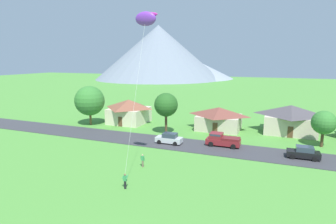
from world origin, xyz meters
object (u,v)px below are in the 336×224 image
tree_left_of_center (324,123)px  tree_right_of_center (90,101)px  parked_car_black_west_end (304,153)px  watcher_person (143,160)px  house_leftmost (290,119)px  house_right_center (129,111)px  house_left_center (219,118)px  parked_car_silver_mid_west (169,138)px  kite_flyer_with_kite (145,23)px  pickup_truck_maroon_west_side (222,140)px  tree_center (166,105)px

tree_left_of_center → tree_right_of_center: tree_right_of_center is taller
parked_car_black_west_end → watcher_person: (-19.00, -10.78, 0.01)m
house_leftmost → tree_left_of_center: 8.65m
house_right_center → tree_left_of_center: 36.09m
house_right_center → parked_car_black_west_end: bearing=-17.5°
house_left_center → parked_car_silver_mid_west: house_left_center is taller
parked_car_black_west_end → parked_car_silver_mid_west: size_ratio=1.00×
house_left_center → parked_car_black_west_end: bearing=-39.7°
house_left_center → watcher_person: (-4.94, -22.46, -1.37)m
house_left_center → house_leftmost: bearing=11.4°
house_left_center → kite_flyer_with_kite: (-3.77, -23.58, 14.99)m
tree_left_of_center → pickup_truck_maroon_west_side: size_ratio=1.09×
tree_center → pickup_truck_maroon_west_side: bearing=-17.4°
house_left_center → kite_flyer_with_kite: 28.20m
house_left_center → house_right_center: (-18.86, -1.29, 0.32)m
house_leftmost → tree_right_of_center: tree_right_of_center is taller
tree_center → tree_right_of_center: tree_right_of_center is taller
tree_left_of_center → house_left_center: bearing=164.3°
house_leftmost → watcher_person: bearing=-125.1°
tree_center → house_right_center: bearing=152.6°
house_leftmost → watcher_person: 30.63m
house_leftmost → parked_car_silver_mid_west: bearing=-141.1°
house_right_center → pickup_truck_maroon_west_side: (21.56, -8.96, -1.51)m
house_left_center → kite_flyer_with_kite: bearing=-99.1°
parked_car_silver_mid_west → watcher_person: bearing=-87.2°
tree_center → tree_right_of_center: size_ratio=0.93×
house_left_center → tree_left_of_center: (17.04, -4.80, 1.59)m
house_right_center → pickup_truck_maroon_west_side: 23.40m
house_right_center → tree_left_of_center: bearing=-5.6°
house_right_center → parked_car_silver_mid_west: house_right_center is taller
house_left_center → watcher_person: house_left_center is taller
watcher_person → house_right_center: bearing=123.3°
tree_right_of_center → pickup_truck_maroon_west_side: size_ratio=1.54×
house_leftmost → house_left_center: house_leftmost is taller
house_right_center → tree_center: bearing=-27.4°
house_leftmost → pickup_truck_maroon_west_side: size_ratio=1.82×
house_left_center → parked_car_silver_mid_west: 13.30m
parked_car_silver_mid_west → kite_flyer_with_kite: kite_flyer_with_kite is taller
house_left_center → tree_right_of_center: size_ratio=1.07×
tree_center → watcher_person: size_ratio=4.48×
house_leftmost → pickup_truck_maroon_west_side: bearing=-127.8°
parked_car_silver_mid_west → house_right_center: bearing=141.2°
house_right_center → parked_car_black_west_end: 34.56m
house_left_center → parked_car_black_west_end: 18.33m
watcher_person → house_left_center: bearing=77.6°
tree_left_of_center → tree_center: 25.30m
pickup_truck_maroon_west_side → tree_left_of_center: bearing=20.8°
pickup_truck_maroon_west_side → parked_car_black_west_end: bearing=-7.2°
tree_right_of_center → parked_car_silver_mid_west: 21.25m
house_leftmost → parked_car_black_west_end: house_leftmost is taller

